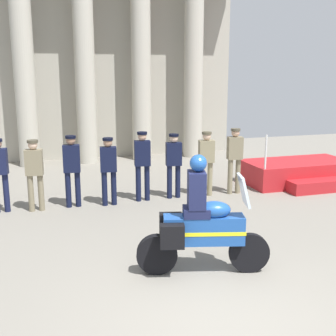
% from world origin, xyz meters
% --- Properties ---
extents(ground_plane, '(28.00, 28.00, 0.00)m').
position_xyz_m(ground_plane, '(0.00, 0.00, 0.00)').
color(ground_plane, gray).
extents(colonnade_backdrop, '(9.35, 1.53, 7.56)m').
position_xyz_m(colonnade_backdrop, '(0.52, 11.00, 3.89)').
color(colonnade_backdrop, '#A49F91').
rests_on(colonnade_backdrop, ground_plane).
extents(reviewing_stand, '(3.01, 2.00, 1.53)m').
position_xyz_m(reviewing_stand, '(4.91, 5.75, 0.30)').
color(reviewing_stand, '#B21E23').
rests_on(reviewing_stand, ground_plane).
extents(officer_in_row_1, '(0.41, 0.27, 1.64)m').
position_xyz_m(officer_in_row_1, '(-2.24, 5.33, 0.97)').
color(officer_in_row_1, '#7A7056').
rests_on(officer_in_row_1, ground_plane).
extents(officer_in_row_2, '(0.41, 0.27, 1.69)m').
position_xyz_m(officer_in_row_2, '(-1.41, 5.40, 0.99)').
color(officer_in_row_2, black).
rests_on(officer_in_row_2, ground_plane).
extents(officer_in_row_3, '(0.41, 0.27, 1.62)m').
position_xyz_m(officer_in_row_3, '(-0.58, 5.28, 0.95)').
color(officer_in_row_3, black).
rests_on(officer_in_row_3, ground_plane).
extents(officer_in_row_4, '(0.41, 0.27, 1.71)m').
position_xyz_m(officer_in_row_4, '(0.27, 5.40, 1.01)').
color(officer_in_row_4, black).
rests_on(officer_in_row_4, ground_plane).
extents(officer_in_row_5, '(0.41, 0.27, 1.62)m').
position_xyz_m(officer_in_row_5, '(1.07, 5.41, 0.96)').
color(officer_in_row_5, black).
rests_on(officer_in_row_5, ground_plane).
extents(officer_in_row_6, '(0.41, 0.27, 1.65)m').
position_xyz_m(officer_in_row_6, '(1.91, 5.35, 0.98)').
color(officer_in_row_6, '#847A5B').
rests_on(officer_in_row_6, ground_plane).
extents(officer_in_row_7, '(0.41, 0.27, 1.71)m').
position_xyz_m(officer_in_row_7, '(2.69, 5.33, 1.01)').
color(officer_in_row_7, '#7A7056').
rests_on(officer_in_row_7, ground_plane).
extents(motorcycle_with_rider, '(2.05, 0.88, 1.90)m').
position_xyz_m(motorcycle_with_rider, '(0.18, 1.34, 0.79)').
color(motorcycle_with_rider, black).
rests_on(motorcycle_with_rider, ground_plane).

